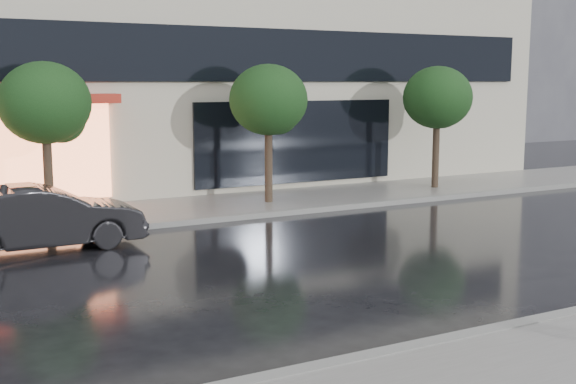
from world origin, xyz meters
TOP-DOWN VIEW (x-y plane):
  - ground at (0.00, 0.00)m, footprint 120.00×120.00m
  - sidewalk_far at (0.00, 10.25)m, footprint 60.00×3.50m
  - curb_near at (0.00, -1.00)m, footprint 60.00×0.25m
  - curb_far at (0.00, 8.50)m, footprint 60.00×0.25m
  - bg_building_right at (26.00, 28.00)m, footprint 12.00×12.00m
  - tree_mid_west at (-2.94, 10.03)m, footprint 2.20×2.20m
  - tree_mid_east at (3.06, 10.03)m, footprint 2.20×2.20m
  - tree_far_east at (9.06, 10.03)m, footprint 2.20×2.20m
  - parked_car at (-3.60, 7.38)m, footprint 4.15×1.48m

SIDE VIEW (x-z plane):
  - ground at x=0.00m, z-range 0.00..0.00m
  - sidewalk_far at x=0.00m, z-range 0.00..0.12m
  - curb_near at x=0.00m, z-range 0.00..0.14m
  - curb_far at x=0.00m, z-range 0.00..0.14m
  - parked_car at x=-3.60m, z-range 0.00..1.36m
  - tree_mid_west at x=-2.94m, z-range 0.93..4.92m
  - tree_mid_east at x=3.06m, z-range 0.93..4.92m
  - tree_far_east at x=9.06m, z-range 0.93..4.92m
  - bg_building_right at x=26.00m, z-range 0.00..16.00m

